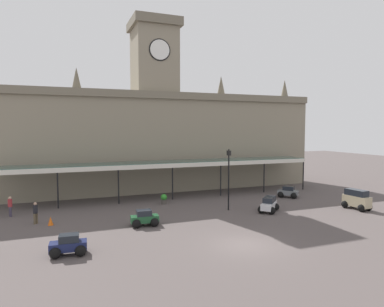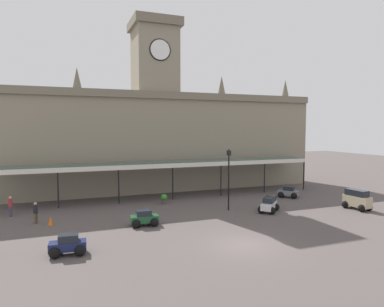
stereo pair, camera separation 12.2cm
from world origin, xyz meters
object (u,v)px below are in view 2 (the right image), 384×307
Objects in this scene: car_white_estate at (269,205)px; planter_forecourt_centre at (164,199)px; car_grey_sedan at (288,193)px; pedestrian_crossing_forecourt at (10,205)px; pedestrian_beside_cars at (36,212)px; victorian_lamppost at (229,173)px; car_green_sedan at (144,219)px; traffic_cone at (51,221)px; car_beige_van at (357,200)px; car_navy_sedan at (68,246)px.

car_white_estate is 2.49× the size of planter_forecourt_centre.
car_grey_sedan is 26.33m from pedestrian_crossing_forecourt.
pedestrian_beside_cars is 16.00m from victorian_lamppost.
car_green_sedan is at bearing -24.41° from pedestrian_beside_cars.
car_green_sedan is 2.19× the size of planter_forecourt_centre.
car_white_estate is at bearing -139.99° from car_grey_sedan.
pedestrian_crossing_forecourt reaches higher than traffic_cone.
pedestrian_crossing_forecourt is 18.57m from victorian_lamppost.
pedestrian_crossing_forecourt is (-28.79, 8.30, 0.10)m from car_beige_van.
pedestrian_crossing_forecourt is 3.80m from pedestrian_beside_cars.
car_navy_sedan is 23.77m from car_grey_sedan.
planter_forecourt_centre is at bearing -0.30° from pedestrian_crossing_forecourt.
car_navy_sedan is at bearing -174.10° from car_beige_van.
pedestrian_crossing_forecourt is at bearing 166.06° from victorian_lamppost.
traffic_cone is (1.06, -0.79, -0.59)m from pedestrian_beside_cars.
car_beige_van is 0.46× the size of victorian_lamppost.
car_green_sedan and car_grey_sedan have the same top height.
pedestrian_beside_cars reaches higher than traffic_cone.
car_green_sedan is 8.39m from pedestrian_beside_cars.
pedestrian_crossing_forecourt reaches higher than car_grey_sedan.
car_beige_van is 2.59× the size of planter_forecourt_centre.
car_beige_van reaches higher than car_grey_sedan.
car_grey_sedan is at bearing 5.45° from traffic_cone.
car_beige_van is at bearing -27.77° from planter_forecourt_centre.
pedestrian_beside_cars is 2.59× the size of traffic_cone.
car_green_sedan is 3.26× the size of traffic_cone.
traffic_cone is at bearing 172.49° from car_white_estate.
pedestrian_crossing_forecourt is (-26.27, 1.75, 0.41)m from car_grey_sedan.
car_navy_sedan is 0.39× the size of victorian_lamppost.
car_beige_van is 1.49× the size of pedestrian_beside_cars.
car_beige_van reaches higher than car_navy_sedan.
car_navy_sedan is 24.63m from car_beige_van.
car_white_estate reaches higher than car_green_sedan.
car_white_estate is 1.43× the size of pedestrian_beside_cars.
victorian_lamppost reaches higher than car_navy_sedan.
pedestrian_beside_cars reaches higher than car_white_estate.
car_grey_sedan reaches higher than traffic_cone.
victorian_lamppost is (-10.93, 3.86, 2.54)m from car_beige_van.
car_beige_van is 3.84× the size of traffic_cone.
car_white_estate is at bearing -7.51° from traffic_cone.
pedestrian_beside_cars is 1.74× the size of planter_forecourt_centre.
car_grey_sedan is 3.46× the size of traffic_cone.
car_white_estate reaches higher than traffic_cone.
victorian_lamppost is at bearing 25.25° from car_navy_sedan.
pedestrian_crossing_forecourt is at bearing 163.23° from car_white_estate.
planter_forecourt_centre is (-15.64, 8.23, -0.32)m from car_beige_van.
traffic_cone is (-17.69, 2.33, -0.24)m from car_white_estate.
car_white_estate is (16.56, 4.55, 0.06)m from car_navy_sedan.
car_navy_sedan is 1.26× the size of pedestrian_crossing_forecourt.
victorian_lamppost reaches higher than pedestrian_beside_cars.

